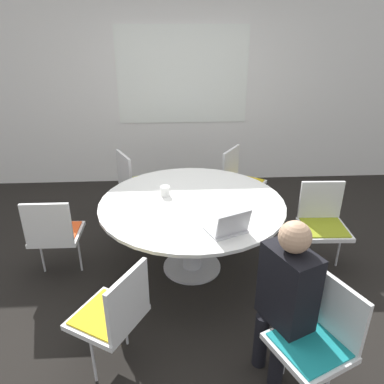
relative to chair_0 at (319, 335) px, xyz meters
The scene contains 12 objects.
ground_plane 1.65m from the chair_0, 116.53° to the left, with size 16.00×16.00×0.00m, color black.
wall_back 3.85m from the chair_0, 100.81° to the left, with size 8.00×0.07×2.70m.
conference_table 1.58m from the chair_0, 116.53° to the left, with size 1.71×1.71×0.73m.
chair_0 is the anchor object (origin of this frame).
chair_1 1.54m from the chair_0, 68.15° to the left, with size 0.46×0.44×0.84m.
chair_2 2.51m from the chair_0, 91.25° to the left, with size 0.59×0.60×0.84m.
chair_3 2.85m from the chair_0, 117.78° to the left, with size 0.57×0.58×0.84m.
chair_4 2.40m from the chair_0, 145.59° to the left, with size 0.44×0.42×0.84m.
chair_5 1.32m from the chair_0, 167.91° to the left, with size 0.58×0.59×0.84m.
person_0 0.32m from the chair_0, 133.00° to the left, with size 0.35×0.42×1.19m.
laptop 0.99m from the chair_0, 118.17° to the left, with size 0.37×0.34×0.21m.
coffee_cup 1.85m from the chair_0, 121.40° to the left, with size 0.09×0.09×0.09m.
Camera 1 is at (-0.18, -3.08, 2.28)m, focal length 35.00 mm.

